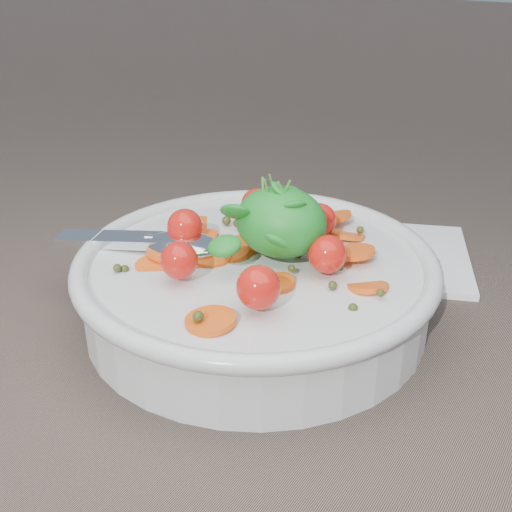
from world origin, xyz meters
The scene contains 3 objects.
ground centered at (0.00, 0.00, 0.00)m, with size 6.00×6.00×0.00m, color #6D5B4E.
bowl centered at (-0.03, 0.02, 0.03)m, with size 0.32×0.29×0.12m.
napkin centered at (0.02, 0.18, 0.00)m, with size 0.17×0.15×0.01m, color white.
Camera 1 is at (0.22, -0.37, 0.29)m, focal length 45.00 mm.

